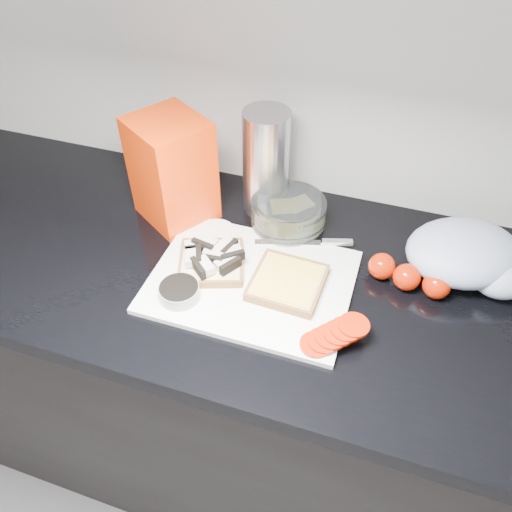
{
  "coord_description": "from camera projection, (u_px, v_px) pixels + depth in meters",
  "views": [
    {
      "loc": [
        0.16,
        0.5,
        1.65
      ],
      "look_at": [
        -0.07,
        1.18,
        0.95
      ],
      "focal_mm": 35.0,
      "sensor_mm": 36.0,
      "label": 1
    }
  ],
  "objects": [
    {
      "name": "bread_right",
      "position": [
        287.0,
        282.0,
        0.99
      ],
      "size": [
        0.15,
        0.15,
        0.02
      ],
      "rotation": [
        0.0,
        0.0,
        -0.04
      ],
      "color": "beige",
      "rests_on": "cutting_board"
    },
    {
      "name": "base_cabinet",
      "position": [
        281.0,
        393.0,
        1.36
      ],
      "size": [
        3.5,
        0.6,
        0.86
      ],
      "primitive_type": "cube",
      "color": "black",
      "rests_on": "ground"
    },
    {
      "name": "seed_tub",
      "position": [
        180.0,
        293.0,
        0.97
      ],
      "size": [
        0.08,
        0.08,
        0.04
      ],
      "color": "gray",
      "rests_on": "countertop"
    },
    {
      "name": "steel_canister",
      "position": [
        266.0,
        163.0,
        1.11
      ],
      "size": [
        0.1,
        0.1,
        0.25
      ],
      "primitive_type": "cylinder",
      "color": "#B4B5B9",
      "rests_on": "countertop"
    },
    {
      "name": "whole_tomatoes",
      "position": [
        408.0,
        276.0,
        0.99
      ],
      "size": [
        0.16,
        0.07,
        0.06
      ],
      "rotation": [
        0.0,
        0.0,
        0.25
      ],
      "color": "#AD1C04",
      "rests_on": "countertop"
    },
    {
      "name": "bread_bag",
      "position": [
        172.0,
        171.0,
        1.09
      ],
      "size": [
        0.21,
        0.2,
        0.24
      ],
      "primitive_type": "cube",
      "rotation": [
        0.0,
        0.0,
        -0.56
      ],
      "color": "#FB2B04",
      "rests_on": "countertop"
    },
    {
      "name": "cutting_board",
      "position": [
        251.0,
        281.0,
        1.01
      ],
      "size": [
        0.4,
        0.3,
        0.01
      ],
      "primitive_type": "cube",
      "color": "white",
      "rests_on": "countertop"
    },
    {
      "name": "glass_bowl",
      "position": [
        288.0,
        214.0,
        1.12
      ],
      "size": [
        0.17,
        0.17,
        0.07
      ],
      "rotation": [
        0.0,
        0.0,
        0.42
      ],
      "color": "silver",
      "rests_on": "countertop"
    },
    {
      "name": "knife",
      "position": [
        316.0,
        242.0,
        1.08
      ],
      "size": [
        0.21,
        0.08,
        0.01
      ],
      "rotation": [
        0.0,
        0.0,
        0.29
      ],
      "color": "silver",
      "rests_on": "cutting_board"
    },
    {
      "name": "bread_left",
      "position": [
        211.0,
        260.0,
        1.03
      ],
      "size": [
        0.17,
        0.17,
        0.04
      ],
      "rotation": [
        0.0,
        0.0,
        0.34
      ],
      "color": "beige",
      "rests_on": "cutting_board"
    },
    {
      "name": "grocery_bag",
      "position": [
        469.0,
        256.0,
        1.0
      ],
      "size": [
        0.29,
        0.27,
        0.1
      ],
      "rotation": [
        0.0,
        0.0,
        0.43
      ],
      "color": "#9FA9C4",
      "rests_on": "countertop"
    },
    {
      "name": "countertop",
      "position": [
        289.0,
        281.0,
        1.05
      ],
      "size": [
        3.5,
        0.64,
        0.04
      ],
      "primitive_type": "cube",
      "color": "black",
      "rests_on": "base_cabinet"
    },
    {
      "name": "tomato_slices",
      "position": [
        335.0,
        335.0,
        0.89
      ],
      "size": [
        0.13,
        0.12,
        0.03
      ],
      "rotation": [
        0.0,
        0.0,
        0.21
      ],
      "color": "#AD1C04",
      "rests_on": "cutting_board"
    },
    {
      "name": "tub_lid",
      "position": [
        215.0,
        233.0,
        1.12
      ],
      "size": [
        0.12,
        0.12,
        0.01
      ],
      "primitive_type": "cylinder",
      "rotation": [
        0.0,
        0.0,
        0.32
      ],
      "color": "white",
      "rests_on": "countertop"
    }
  ]
}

